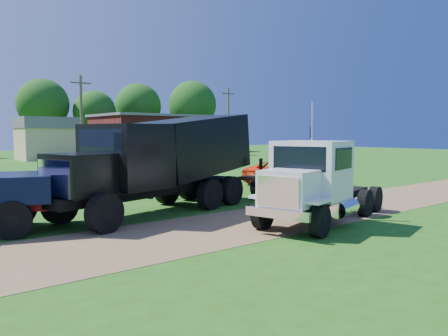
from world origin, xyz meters
TOP-DOWN VIEW (x-y plane):
  - ground at (0.00, 0.00)m, footprint 140.00×140.00m
  - dirt_track at (0.00, 0.00)m, footprint 120.00×4.20m
  - white_semi_tractor at (-0.22, -1.48)m, footprint 6.78×3.73m
  - black_dump_truck at (-2.72, 3.56)m, footprint 8.82×4.61m
  - orange_pickup at (7.26, 6.79)m, footprint 5.15×2.82m
  - flatbed_trailer at (5.14, 3.88)m, footprint 7.62×4.00m
  - spectator_b at (-1.48, 6.75)m, footprint 0.79×0.63m
  - brick_building at (18.00, 40.00)m, footprint 15.40×10.40m
  - tan_shed at (4.00, 40.00)m, footprint 6.20×5.40m
  - utility_poles at (6.00, 35.00)m, footprint 42.20×0.28m
  - tree_row at (5.01, 50.56)m, footprint 58.29×14.06m

SIDE VIEW (x-z plane):
  - ground at x=0.00m, z-range 0.00..0.00m
  - dirt_track at x=0.00m, z-range 0.00..0.01m
  - orange_pickup at x=7.26m, z-range 0.00..1.37m
  - spectator_b at x=-1.48m, z-range 0.00..1.56m
  - flatbed_trailer at x=5.14m, z-range -0.13..1.74m
  - white_semi_tractor at x=-0.22m, z-range -0.63..3.37m
  - black_dump_truck at x=-2.72m, z-range 0.19..3.93m
  - tan_shed at x=4.00m, z-range 0.07..4.77m
  - brick_building at x=18.00m, z-range 0.01..5.31m
  - utility_poles at x=6.00m, z-range 0.21..9.21m
  - tree_row at x=5.01m, z-range 1.14..12.63m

